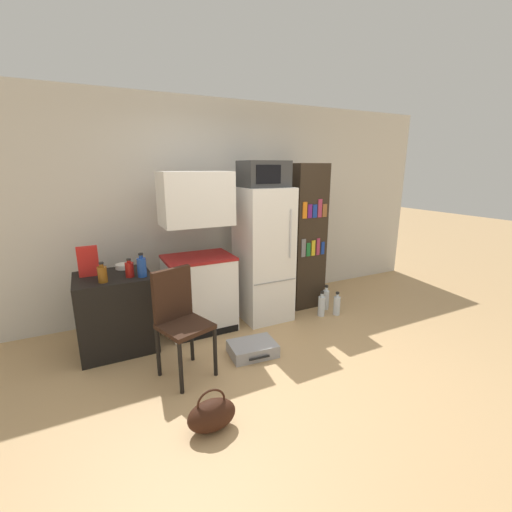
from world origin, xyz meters
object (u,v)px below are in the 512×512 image
at_px(refrigerator, 263,254).
at_px(chair, 179,313).
at_px(microwave, 264,174).
at_px(bottle_amber_beer, 102,274).
at_px(side_table, 116,312).
at_px(kitchen_hutch, 198,261).
at_px(cereal_box, 88,261).
at_px(water_bottle_back, 321,305).
at_px(bottle_blue_soda, 142,267).
at_px(handbag, 212,415).
at_px(water_bottle_front, 337,305).
at_px(bowl, 124,266).
at_px(suitcase_large_flat, 253,349).
at_px(water_bottle_middle, 326,299).
at_px(bottle_ketchup_red, 130,269).
at_px(bookshelf, 305,237).

distance_m(refrigerator, chair, 1.48).
relative_size(microwave, bottle_amber_beer, 2.69).
distance_m(side_table, kitchen_hutch, 1.01).
bearing_deg(refrigerator, chair, -149.04).
bearing_deg(side_table, cereal_box, 154.63).
height_order(side_table, water_bottle_back, side_table).
xyz_separation_m(bottle_blue_soda, handbag, (0.21, -1.40, -0.77)).
height_order(bottle_blue_soda, handbag, bottle_blue_soda).
bearing_deg(bottle_blue_soda, microwave, 7.13).
bearing_deg(side_table, microwave, 0.34).
bearing_deg(water_bottle_front, bottle_amber_beer, 175.61).
bearing_deg(bowl, microwave, -7.23).
bearing_deg(chair, microwave, 12.36).
bearing_deg(handbag, bowl, 100.73).
bearing_deg(suitcase_large_flat, water_bottle_back, 25.43).
distance_m(handbag, water_bottle_middle, 2.52).
relative_size(bowl, water_bottle_middle, 0.52).
height_order(suitcase_large_flat, handbag, handbag).
bearing_deg(water_bottle_middle, microwave, 167.51).
relative_size(microwave, water_bottle_front, 1.71).
distance_m(bowl, water_bottle_back, 2.42).
relative_size(side_table, water_bottle_back, 2.40).
distance_m(side_table, water_bottle_front, 2.64).
bearing_deg(bottle_amber_beer, water_bottle_front, -4.39).
bearing_deg(refrigerator, side_table, -179.61).
bearing_deg(cereal_box, bottle_blue_soda, -29.66).
xyz_separation_m(side_table, kitchen_hutch, (0.91, 0.04, 0.43)).
height_order(microwave, bottle_ketchup_red, microwave).
bearing_deg(chair, bowl, 90.97).
bearing_deg(chair, handbag, -108.59).
height_order(bookshelf, bottle_amber_beer, bookshelf).
relative_size(microwave, bottle_blue_soda, 2.19).
height_order(bottle_ketchup_red, water_bottle_front, bottle_ketchup_red).
distance_m(bottle_amber_beer, water_bottle_middle, 2.77).
distance_m(microwave, water_bottle_back, 1.80).
bearing_deg(water_bottle_middle, bowl, 170.91).
xyz_separation_m(bowl, water_bottle_middle, (2.44, -0.39, -0.68)).
distance_m(bottle_blue_soda, cereal_box, 0.54).
bearing_deg(water_bottle_back, suitcase_large_flat, -159.62).
height_order(side_table, bowl, bowl).
bearing_deg(microwave, chair, -149.08).
bearing_deg(water_bottle_back, bottle_amber_beer, 176.70).
xyz_separation_m(bookshelf, suitcase_large_flat, (-1.22, -0.89, -0.89)).
bearing_deg(side_table, handbag, -73.15).
relative_size(bowl, water_bottle_front, 0.56).
distance_m(bottle_amber_beer, suitcase_large_flat, 1.63).
xyz_separation_m(bottle_ketchup_red, bowl, (-0.02, 0.34, -0.05)).
bearing_deg(chair, bottle_amber_beer, 116.97).
xyz_separation_m(water_bottle_middle, water_bottle_back, (-0.19, -0.15, -0.00)).
height_order(refrigerator, cereal_box, refrigerator).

